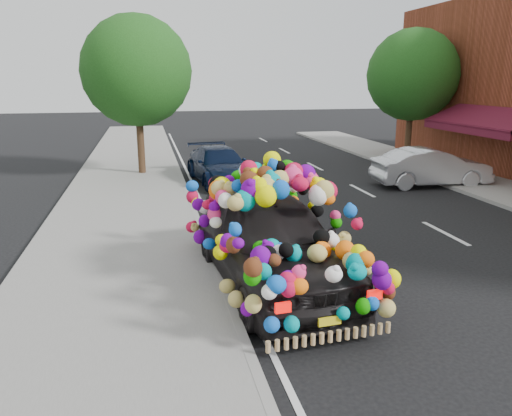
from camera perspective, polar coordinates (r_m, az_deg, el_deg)
The scene contains 9 objects.
ground at distance 11.81m, azimuth 5.90°, elevation -4.01°, with size 100.00×100.00×0.00m, color black.
sidewalk at distance 11.26m, azimuth -15.45°, elevation -5.09°, with size 4.00×60.00×0.12m, color gray.
kerb at distance 11.30m, azimuth -5.52°, elevation -4.51°, with size 0.15×60.00×0.13m, color gray.
lane_markings at distance 13.34m, azimuth 20.78°, elevation -2.69°, with size 6.00×50.00×0.01m, color silver, non-canonical shape.
tree_near_sidewalk at distance 20.12m, azimuth -13.49°, elevation 14.98°, with size 4.20×4.20×6.13m.
tree_far_b at distance 23.64m, azimuth 17.49°, elevation 14.28°, with size 4.00×4.00×5.90m.
plush_art_car at distance 9.12m, azimuth 1.70°, elevation -1.47°, with size 2.83×5.44×2.37m.
navy_sedan at distance 18.56m, azimuth -4.24°, elevation 4.91°, with size 1.80×4.44×1.29m, color black.
silver_hatchback at distance 18.90m, azimuth 19.37°, elevation 4.41°, with size 1.44×4.12×1.36m, color silver.
Camera 1 is at (-3.57, -10.61, 3.75)m, focal length 35.00 mm.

